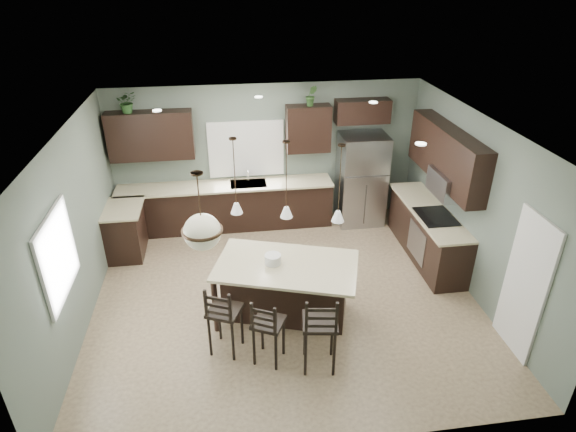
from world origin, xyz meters
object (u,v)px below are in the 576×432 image
Objects in this scene: serving_dish at (273,259)px; bar_stool_center at (269,329)px; kitchen_island at (287,290)px; bar_stool_left at (225,318)px; refrigerator at (361,180)px; plant_back_left at (127,102)px; bar_stool_right at (320,330)px.

bar_stool_center is (-0.17, -0.94, -0.47)m from serving_dish.
serving_dish reaches higher than bar_stool_center.
bar_stool_left reaches higher than kitchen_island.
bar_stool_left is at bearing -129.55° from refrigerator.
kitchen_island is 0.95m from bar_stool_center.
bar_stool_left is (-0.92, -0.61, 0.09)m from kitchen_island.
kitchen_island is 4.42m from plant_back_left.
serving_dish is (-0.19, 0.06, 0.53)m from kitchen_island.
bar_stool_center is at bearing -62.02° from plant_back_left.
bar_stool_left is 1.29m from bar_stool_right.
bar_stool_right is 5.30m from plant_back_left.
bar_stool_center is 2.68× the size of plant_back_left.
plant_back_left is at bearing 144.28° from bar_stool_center.
refrigerator is at bearing 73.82° from kitchen_island.
refrigerator is 3.45m from serving_dish.
kitchen_island is 1.12m from bar_stool_right.
bar_stool_right is (0.28, -1.08, 0.14)m from kitchen_island.
bar_stool_right is (1.20, -0.47, 0.04)m from bar_stool_left.
bar_stool_right is (-1.62, -3.88, -0.32)m from refrigerator.
kitchen_island is 1.82× the size of bar_stool_left.
refrigerator is 1.77× the size of bar_stool_center.
bar_stool_left is 0.93× the size of bar_stool_right.
bar_stool_left is at bearing -179.34° from bar_stool_center.
plant_back_left reaches higher than refrigerator.
bar_stool_left is (-0.73, -0.67, -0.44)m from serving_dish.
kitchen_island is at bearing 94.12° from bar_stool_center.
serving_dish is at bearing 180.00° from kitchen_island.
refrigerator reaches higher than bar_stool_left.
bar_stool_right reaches higher than bar_stool_left.
kitchen_island is (-1.90, -2.81, -0.46)m from refrigerator.
plant_back_left reaches higher than bar_stool_center.
plant_back_left is (-2.24, 2.96, 1.60)m from serving_dish.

